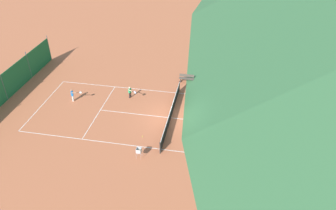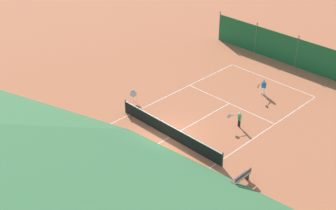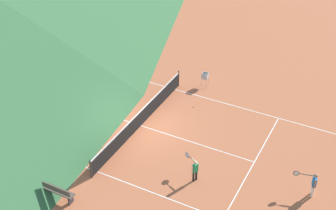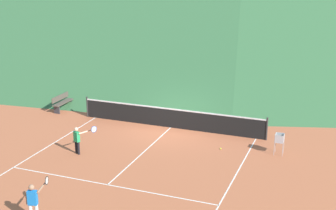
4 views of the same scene
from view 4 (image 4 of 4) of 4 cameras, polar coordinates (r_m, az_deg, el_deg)
The scene contains 13 objects.
ground_plane at distance 22.43m, azimuth 0.34°, elevation -2.76°, with size 600.00×600.00×0.00m, color #B7603D.
court_line_markings at distance 22.43m, azimuth 0.34°, elevation -2.75°, with size 8.25×23.85×0.01m.
tennis_net at distance 22.27m, azimuth 0.34°, elevation -1.55°, with size 9.18×0.08×1.06m.
windscreen_fence_far at distance 36.56m, azimuth 9.01°, elevation 7.02°, with size 17.28×0.08×2.90m.
player_far_service at distance 30.29m, azimuth 12.07°, elevation 3.62°, with size 0.40×1.08×1.25m.
player_near_service at distance 27.07m, azimuth 5.00°, elevation 2.13°, with size 0.69×0.83×1.10m.
player_far_baseline at distance 15.04m, azimuth -16.08°, elevation -11.00°, with size 0.41×1.08×1.25m.
player_near_baseline at distance 19.61m, azimuth -10.92°, elevation -3.98°, with size 0.71×0.88×1.16m.
tennis_ball_far_corner at distance 20.03m, azimuth 6.42°, elevation -5.30°, with size 0.07×0.07×0.07m, color #CCE033.
tennis_ball_mid_court at distance 29.47m, azimuth 14.56°, elevation 1.66°, with size 0.07×0.07×0.07m, color #CCE033.
tennis_ball_alley_right at distance 23.26m, azimuth 11.02°, elevation -2.26°, with size 0.07×0.07×0.07m, color #CCE033.
ball_hopper at distance 19.72m, azimuth 13.45°, elevation -4.11°, with size 0.36×0.36×0.89m.
courtside_bench at distance 25.48m, azimuth -12.76°, elevation 0.34°, with size 0.36×1.50×0.84m.
Camera 4 is at (7.42, -19.72, 7.69)m, focal length 50.00 mm.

